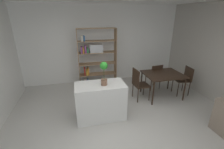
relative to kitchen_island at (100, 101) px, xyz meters
The scene contains 9 objects.
ground_plane 0.74m from the kitchen_island, 69.00° to the right, with size 8.73×8.73×0.00m, color beige.
back_partition 2.55m from the kitchen_island, 84.85° to the left, with size 6.36×0.06×2.75m, color white.
kitchen_island is the anchor object (origin of this frame).
potted_plant_on_island 0.77m from the kitchen_island, 27.90° to the right, with size 0.17×0.17×0.55m.
open_bookshelf 2.05m from the kitchen_island, 85.57° to the left, with size 1.31×0.31×2.00m.
dining_table 2.11m from the kitchen_island, 16.80° to the left, with size 1.12×0.93×0.75m.
dining_chair_window_side 2.85m from the kitchen_island, 12.14° to the left, with size 0.47×0.45×0.89m.
dining_chair_far 2.30m from the kitchen_island, 28.55° to the left, with size 0.45×0.45×0.88m.
dining_chair_island_side 1.37m from the kitchen_island, 26.06° to the left, with size 0.46×0.45×0.95m.
Camera 1 is at (-0.71, -2.69, 2.39)m, focal length 24.95 mm.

